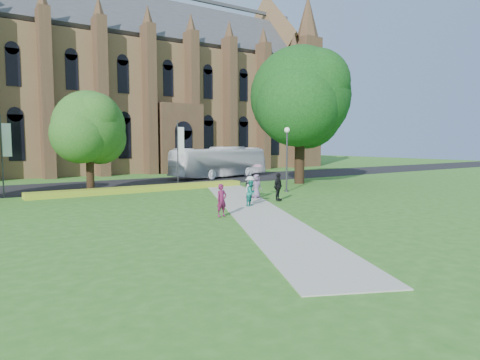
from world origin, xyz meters
TOP-DOWN VIEW (x-y plane):
  - ground at (0.00, 0.00)m, footprint 160.00×160.00m
  - road at (0.00, 20.00)m, footprint 160.00×10.00m
  - footpath at (0.00, 1.00)m, footprint 15.58×28.54m
  - flower_hedge at (-2.00, 13.20)m, footprint 18.00×1.40m
  - cathedral at (10.00, 39.73)m, footprint 52.60×18.25m
  - streetlamp at (7.50, 6.50)m, footprint 0.44×0.44m
  - large_tree at (13.00, 11.00)m, footprint 9.60×9.60m
  - street_tree_1 at (-6.00, 14.50)m, footprint 5.60×5.60m
  - banner_pole_0 at (2.11, 15.20)m, footprint 0.70×0.10m
  - banner_pole_1 at (-11.89, 15.20)m, footprint 0.70×0.10m
  - tour_coach at (10.23, 21.27)m, footprint 12.83×5.31m
  - pedestrian_0 at (-3.15, -0.54)m, footprint 0.69×0.50m
  - pedestrian_1 at (0.40, 1.62)m, footprint 0.99×0.91m
  - pedestrian_2 at (0.87, 2.39)m, footprint 1.35×1.22m
  - pedestrian_3 at (3.37, 2.59)m, footprint 1.21×0.90m
  - pedestrian_4 at (2.91, 4.46)m, footprint 0.86×0.59m
  - pedestrian_5 at (2.61, 4.91)m, footprint 1.63×1.21m
  - parasol at (3.09, 4.56)m, footprint 0.93×0.93m

SIDE VIEW (x-z plane):
  - ground at x=0.00m, z-range 0.00..0.00m
  - road at x=0.00m, z-range 0.00..0.02m
  - footpath at x=0.00m, z-range 0.00..0.04m
  - flower_hedge at x=-2.00m, z-range 0.00..0.45m
  - pedestrian_1 at x=0.40m, z-range 0.04..1.68m
  - pedestrian_5 at x=2.61m, z-range 0.04..1.74m
  - pedestrian_4 at x=2.91m, z-range 0.04..1.75m
  - pedestrian_0 at x=-3.15m, z-range 0.04..1.80m
  - pedestrian_2 at x=0.87m, z-range 0.04..1.86m
  - pedestrian_3 at x=3.37m, z-range 0.04..1.95m
  - tour_coach at x=10.23m, z-range 0.02..3.50m
  - parasol at x=3.09m, z-range 1.75..2.38m
  - streetlamp at x=7.50m, z-range 0.68..5.92m
  - banner_pole_0 at x=2.11m, z-range 0.39..6.39m
  - banner_pole_1 at x=-11.89m, z-range 0.39..6.39m
  - street_tree_1 at x=-6.00m, z-range 1.20..9.25m
  - large_tree at x=13.00m, z-range 1.77..14.97m
  - cathedral at x=10.00m, z-range -1.02..26.98m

